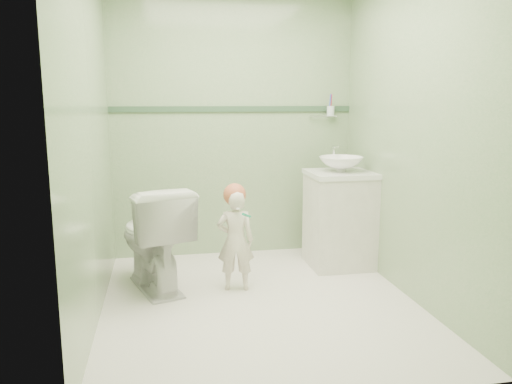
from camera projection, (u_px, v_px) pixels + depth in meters
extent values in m
plane|color=white|center=(260.00, 303.00, 3.61)|extent=(2.50, 2.50, 0.00)
cube|color=#86AD7B|center=(234.00, 126.00, 4.60)|extent=(2.20, 0.04, 2.40)
cube|color=#86AD7B|center=(316.00, 154.00, 2.19)|extent=(2.20, 0.04, 2.40)
cube|color=#86AD7B|center=(90.00, 137.00, 3.20)|extent=(0.04, 2.50, 2.40)
cube|color=#86AD7B|center=(411.00, 133.00, 3.60)|extent=(0.04, 2.50, 2.40)
cube|color=#35553B|center=(234.00, 109.00, 4.57)|extent=(2.20, 0.02, 0.05)
cube|color=beige|center=(339.00, 221.00, 4.37)|extent=(0.52, 0.50, 0.80)
cube|color=white|center=(341.00, 174.00, 4.30)|extent=(0.54, 0.52, 0.04)
imported|color=white|center=(341.00, 164.00, 4.28)|extent=(0.37, 0.37, 0.13)
cylinder|color=silver|center=(333.00, 155.00, 4.46)|extent=(0.03, 0.03, 0.18)
cylinder|color=silver|center=(336.00, 146.00, 4.40)|extent=(0.02, 0.12, 0.02)
cylinder|color=silver|center=(324.00, 116.00, 4.70)|extent=(0.26, 0.02, 0.02)
cylinder|color=silver|center=(331.00, 111.00, 4.68)|extent=(0.07, 0.07, 0.09)
cylinder|color=#CA2B41|center=(331.00, 103.00, 4.67)|extent=(0.01, 0.01, 0.17)
cylinder|color=blue|center=(330.00, 103.00, 4.66)|extent=(0.01, 0.01, 0.17)
imported|color=white|center=(153.00, 237.00, 3.83)|extent=(0.67, 0.89, 0.81)
imported|color=beige|center=(235.00, 241.00, 3.81)|extent=(0.30, 0.22, 0.77)
sphere|color=#C56440|center=(235.00, 195.00, 3.77)|extent=(0.17, 0.17, 0.17)
cylinder|color=#0E9A6B|center=(247.00, 215.00, 3.65)|extent=(0.09, 0.13, 0.06)
cube|color=white|center=(238.00, 209.00, 3.68)|extent=(0.03, 0.03, 0.02)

